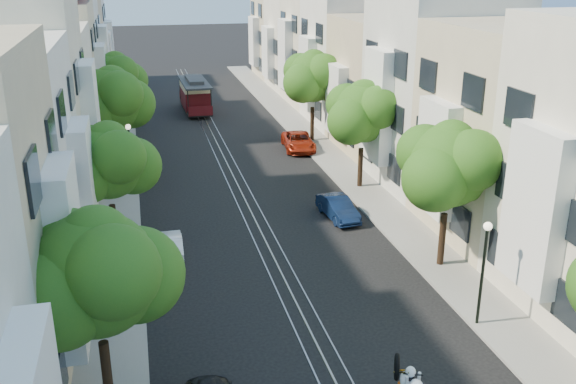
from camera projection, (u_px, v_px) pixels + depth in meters
ground at (225, 158)px, 45.10m from camera, size 200.00×200.00×0.00m
sidewalk_east at (324, 151)px, 46.66m from camera, size 2.50×80.00×0.12m
sidewalk_west at (119, 165)px, 43.50m from camera, size 2.50×80.00×0.12m
rail_left at (217, 159)px, 44.98m from camera, size 0.06×80.00×0.02m
rail_slot at (225, 158)px, 45.10m from camera, size 0.06×80.00×0.02m
rail_right at (232, 158)px, 45.22m from camera, size 0.06×80.00×0.02m
lane_line at (225, 158)px, 45.10m from camera, size 0.08×80.00×0.01m
townhouses_east at (387, 78)px, 45.83m from camera, size 7.75×72.00×12.00m
townhouses_west at (37, 95)px, 40.70m from camera, size 7.75×72.00×11.76m
tree_e_b at (450, 167)px, 27.67m from camera, size 4.93×4.08×6.68m
tree_e_c at (364, 114)px, 37.77m from camera, size 4.84×3.99×6.52m
tree_e_d at (314, 78)px, 47.74m from camera, size 5.01×4.16×6.85m
tree_w_a at (98, 277)px, 18.14m from camera, size 4.93×4.08×6.68m
tree_w_b at (109, 164)px, 29.22m from camera, size 4.72×3.87×6.27m
tree_w_c at (112, 101)px, 39.05m from camera, size 5.13×4.28×7.09m
tree_w_d at (116, 78)px, 49.27m from camera, size 4.84×3.99×6.52m
lamp_east at (484, 258)px, 23.56m from camera, size 0.32×0.32×4.16m
lamp_west at (130, 148)px, 37.27m from camera, size 0.32×0.32×4.16m
cable_car at (195, 93)px, 58.50m from camera, size 2.49×7.38×2.81m
parked_car_e_mid at (338, 208)px, 34.50m from camera, size 1.60×3.68×1.18m
parked_car_e_far at (298, 141)px, 46.96m from camera, size 2.47×4.68×1.26m
parked_car_w_mid at (170, 245)px, 30.11m from camera, size 1.20×3.34×1.10m
parked_car_w_far at (142, 152)px, 44.44m from camera, size 1.44×3.43×1.16m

